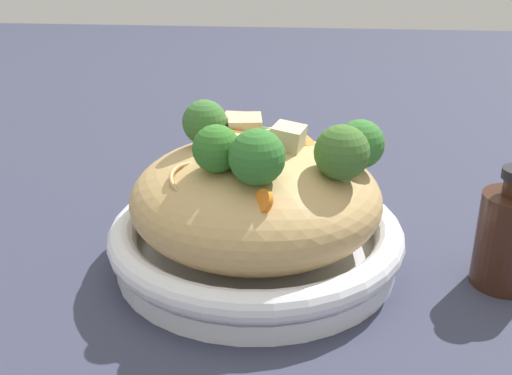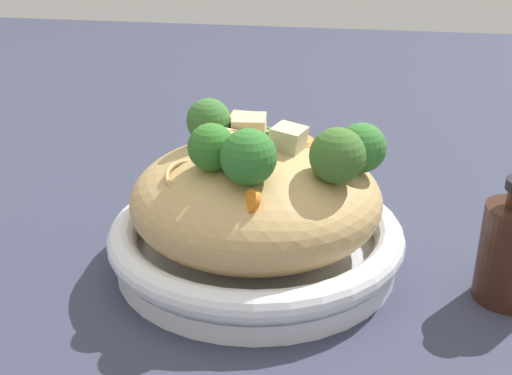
# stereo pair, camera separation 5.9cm
# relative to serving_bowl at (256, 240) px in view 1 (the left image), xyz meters

# --- Properties ---
(ground_plane) EXTENTS (3.00, 3.00, 0.00)m
(ground_plane) POSITION_rel_serving_bowl_xyz_m (0.00, 0.00, -0.02)
(ground_plane) COLOR #32364A
(serving_bowl) EXTENTS (0.29, 0.29, 0.05)m
(serving_bowl) POSITION_rel_serving_bowl_xyz_m (0.00, 0.00, 0.00)
(serving_bowl) COLOR white
(serving_bowl) RESTS_ON ground_plane
(noodle_heap) EXTENTS (0.24, 0.24, 0.11)m
(noodle_heap) POSITION_rel_serving_bowl_xyz_m (0.00, 0.00, 0.05)
(noodle_heap) COLOR tan
(noodle_heap) RESTS_ON serving_bowl
(broccoli_florets) EXTENTS (0.15, 0.21, 0.07)m
(broccoli_florets) POSITION_rel_serving_bowl_xyz_m (-0.02, -0.03, 0.11)
(broccoli_florets) COLOR #9AB575
(broccoli_florets) RESTS_ON serving_bowl
(carrot_coins) EXTENTS (0.15, 0.10, 0.04)m
(carrot_coins) POSITION_rel_serving_bowl_xyz_m (0.01, 0.00, 0.09)
(carrot_coins) COLOR orange
(carrot_coins) RESTS_ON serving_bowl
(zucchini_slices) EXTENTS (0.15, 0.07, 0.04)m
(zucchini_slices) POSITION_rel_serving_bowl_xyz_m (0.01, -0.00, 0.10)
(zucchini_slices) COLOR beige
(zucchini_slices) RESTS_ON serving_bowl
(chicken_chunks) EXTENTS (0.08, 0.09, 0.04)m
(chicken_chunks) POSITION_rel_serving_bowl_xyz_m (0.03, 0.01, 0.10)
(chicken_chunks) COLOR #CCB08E
(chicken_chunks) RESTS_ON serving_bowl
(soy_sauce_bottle) EXTENTS (0.06, 0.06, 0.12)m
(soy_sauce_bottle) POSITION_rel_serving_bowl_xyz_m (-0.02, -0.24, 0.02)
(soy_sauce_bottle) COLOR #381E14
(soy_sauce_bottle) RESTS_ON ground_plane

